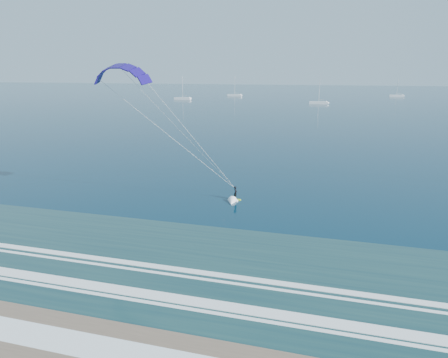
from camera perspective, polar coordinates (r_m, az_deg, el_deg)
ground at (r=26.75m, az=-19.39°, el=-20.86°), size 900.00×900.00×0.00m
kitesurfer_rig at (r=46.56m, az=-6.46°, el=7.03°), size 17.27×7.07×17.25m
sailboat_0 at (r=225.70m, az=-5.92°, el=11.39°), size 9.27×2.40×12.65m
sailboat_1 at (r=255.43m, az=1.53°, el=11.89°), size 8.86×2.40×11.93m
sailboat_2 at (r=199.58m, az=13.37°, el=10.58°), size 8.61×2.40×11.96m
sailboat_3 at (r=270.52m, az=23.43°, el=10.87°), size 8.15×2.40×11.16m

